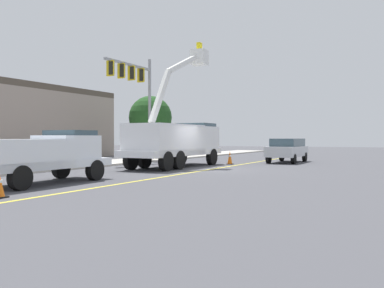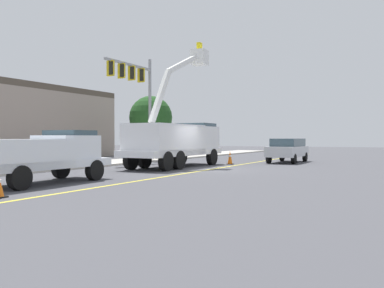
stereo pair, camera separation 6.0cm
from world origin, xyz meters
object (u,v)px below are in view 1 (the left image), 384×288
object	(u,v)px
passing_minivan	(287,149)
traffic_cone_mid_front	(230,158)
utility_bucket_truck	(176,140)
traffic_signal_mast	(136,86)
service_pickup_truck	(42,154)

from	to	relation	value
passing_minivan	traffic_cone_mid_front	xyz separation A→B (m)	(-3.66, 3.08, -0.53)
utility_bucket_truck	traffic_signal_mast	size ratio (longest dim) A/B	1.11
service_pickup_truck	traffic_cone_mid_front	world-z (taller)	service_pickup_truck
utility_bucket_truck	passing_minivan	xyz separation A→B (m)	(7.24, -5.28, -0.65)
service_pickup_truck	traffic_signal_mast	bearing A→B (deg)	15.80
traffic_signal_mast	passing_minivan	bearing A→B (deg)	-65.80
utility_bucket_truck	passing_minivan	size ratio (longest dim) A/B	1.70
passing_minivan	service_pickup_truck	bearing A→B (deg)	160.71
service_pickup_truck	passing_minivan	size ratio (longest dim) A/B	1.16
utility_bucket_truck	traffic_signal_mast	bearing A→B (deg)	57.54
service_pickup_truck	traffic_signal_mast	distance (m)	14.17
service_pickup_truck	traffic_signal_mast	world-z (taller)	traffic_signal_mast
service_pickup_truck	traffic_cone_mid_front	bearing A→B (deg)	-12.34
traffic_signal_mast	utility_bucket_truck	bearing A→B (deg)	-122.46
service_pickup_truck	passing_minivan	world-z (taller)	service_pickup_truck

